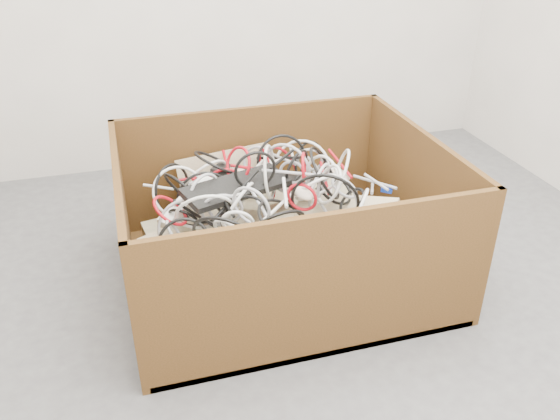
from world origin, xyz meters
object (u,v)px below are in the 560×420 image
object	(u,v)px
cardboard_box	(277,247)
vga_plug	(387,189)
power_strip_left	(186,202)
power_strip_right	(214,258)

from	to	relation	value
cardboard_box	vga_plug	bearing A→B (deg)	-0.26
cardboard_box	power_strip_left	xyz separation A→B (m)	(-0.34, 0.07, 0.22)
cardboard_box	vga_plug	distance (m)	0.51
power_strip_right	vga_plug	size ratio (longest dim) A/B	5.77
power_strip_left	power_strip_right	bearing A→B (deg)	-126.05
power_strip_left	power_strip_right	size ratio (longest dim) A/B	1.10
power_strip_left	vga_plug	xyz separation A→B (m)	(0.81, -0.07, -0.02)
cardboard_box	power_strip_right	bearing A→B (deg)	-135.57
vga_plug	cardboard_box	bearing A→B (deg)	-154.08
cardboard_box	power_strip_left	distance (m)	0.41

